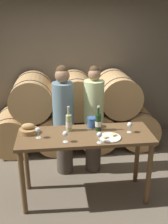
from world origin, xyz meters
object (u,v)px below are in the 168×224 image
Objects in this scene: wine_glass_far_left at (38,130)px; wine_glass_left at (65,134)px; wine_bottle_white at (69,123)px; wine_bottle_red at (98,122)px; bread_basket at (28,129)px; wine_glass_center at (99,135)px; person_left at (64,120)px; tasting_table at (85,145)px; blue_crock at (92,122)px; cheese_plate at (110,137)px; wine_glass_right at (130,125)px; person_right at (94,120)px.

wine_glass_far_left and wine_glass_left have the same top height.
wine_glass_left is at bearing -101.13° from wine_bottle_white.
wine_bottle_red is at bearing 32.21° from wine_glass_left.
wine_glass_center is (0.83, -0.36, 0.05)m from bread_basket.
person_left reaches higher than wine_bottle_red.
tasting_table is at bearing 119.94° from wine_glass_center.
blue_crock is 0.96× the size of wine_glass_far_left.
wine_bottle_white reaches higher than cheese_plate.
wine_glass_right is (1.25, -0.13, 0.05)m from bread_basket.
bread_basket is (-0.87, 0.02, -0.06)m from wine_bottle_red.
wine_glass_far_left is 1.00× the size of wine_glass_left.
wine_glass_center is (-0.04, -0.34, -0.01)m from wine_bottle_red.
bread_basket is at bearing 178.52° from wine_bottle_red.
wine_bottle_red is 0.76m from wine_glass_far_left.
tasting_table is 6.21× the size of cheese_plate.
person_right is 7.43× the size of bread_basket.
cheese_plate is at bearing -65.59° from wine_bottle_red.
wine_glass_center is at bearing -66.39° from person_left.
wine_bottle_white is at bearing 169.59° from wine_glass_right.
person_right is at bearing 119.34° from wine_glass_right.
tasting_table is at bearing -119.17° from blue_crock.
wine_bottle_white reaches higher than wine_glass_center.
wine_bottle_red is (-0.02, -0.53, 0.19)m from person_right.
wine_bottle_white is (-0.39, -0.50, 0.19)m from person_right.
wine_bottle_white is 2.47× the size of blue_crock.
person_left is 12.61× the size of blue_crock.
person_right is 12.48× the size of blue_crock.
bread_basket is at bearing -150.74° from person_right.
person_left is 12.10× the size of wine_glass_far_left.
wine_glass_left is at bearing -23.77° from wine_glass_far_left.
wine_glass_center is at bearing -23.33° from bread_basket.
person_left is 0.95m from wine_glass_center.
tasting_table is 12.14× the size of wine_glass_center.
wine_glass_left is 1.00× the size of wine_glass_right.
person_left is at bearing 113.61° from wine_glass_center.
wine_glass_right is at bearing -60.66° from person_right.
wine_glass_far_left reaches higher than cheese_plate.
wine_glass_right is (0.80, -0.63, 0.16)m from person_left.
cheese_plate is 0.20m from wine_glass_center.
bread_basket is at bearing 169.97° from tasting_table.
wine_bottle_red is 0.34m from wine_glass_center.
wine_glass_left is (-0.43, -0.27, -0.01)m from wine_bottle_red.
cheese_plate is at bearing -14.47° from bread_basket.
person_left is 0.75m from wine_glass_far_left.
wine_glass_center is at bearing -97.10° from wine_bottle_red.
wine_bottle_white is 2.37× the size of wine_glass_far_left.
cheese_plate is (0.10, -0.23, -0.10)m from wine_bottle_red.
tasting_table is 12.14× the size of wine_glass_far_left.
wine_glass_far_left is (-0.77, -0.66, 0.18)m from person_right.
person_left is 0.53m from wine_bottle_white.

